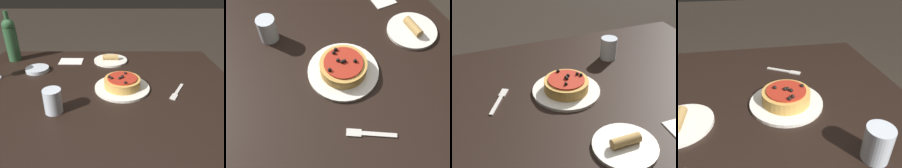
# 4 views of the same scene
# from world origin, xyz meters

# --- Properties ---
(ground_plane) EXTENTS (14.00, 14.00, 0.00)m
(ground_plane) POSITION_xyz_m (0.00, 0.00, 0.00)
(ground_plane) COLOR #2D261E
(dining_table) EXTENTS (1.40, 1.02, 0.74)m
(dining_table) POSITION_xyz_m (0.00, 0.00, 0.66)
(dining_table) COLOR black
(dining_table) RESTS_ON ground_plane
(dinner_plate) EXTENTS (0.27, 0.27, 0.01)m
(dinner_plate) POSITION_xyz_m (0.11, -0.03, 0.75)
(dinner_plate) COLOR white
(dinner_plate) RESTS_ON dining_table
(pizza) EXTENTS (0.17, 0.17, 0.06)m
(pizza) POSITION_xyz_m (0.11, -0.03, 0.78)
(pizza) COLOR gold
(pizza) RESTS_ON dinner_plate
(water_cup) EXTENTS (0.07, 0.07, 0.10)m
(water_cup) POSITION_xyz_m (-0.17, -0.22, 0.79)
(water_cup) COLOR silver
(water_cup) RESTS_ON dining_table
(fork) EXTENTS (0.10, 0.15, 0.00)m
(fork) POSITION_xyz_m (0.37, -0.07, 0.75)
(fork) COLOR beige
(fork) RESTS_ON dining_table
(side_plate) EXTENTS (0.21, 0.21, 0.05)m
(side_plate) POSITION_xyz_m (0.05, 0.33, 0.75)
(side_plate) COLOR white
(side_plate) RESTS_ON dining_table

